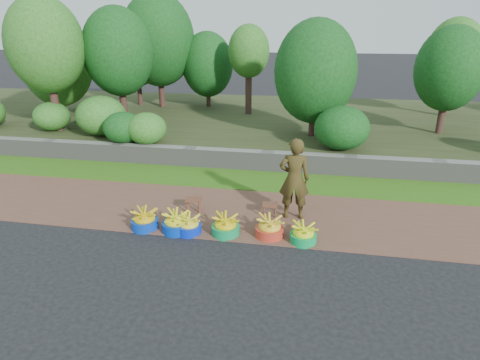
% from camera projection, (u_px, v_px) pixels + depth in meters
% --- Properties ---
extents(ground_plane, '(120.00, 120.00, 0.00)m').
position_uv_depth(ground_plane, '(242.00, 243.00, 7.46)').
color(ground_plane, black).
rests_on(ground_plane, ground).
extents(dirt_shoulder, '(80.00, 2.50, 0.02)m').
position_uv_depth(dirt_shoulder, '(252.00, 214.00, 8.61)').
color(dirt_shoulder, brown).
rests_on(dirt_shoulder, ground).
extents(grass_verge, '(80.00, 1.50, 0.04)m').
position_uv_depth(grass_verge, '(263.00, 181.00, 10.44)').
color(grass_verge, '#356916').
rests_on(grass_verge, ground).
extents(retaining_wall, '(80.00, 0.35, 0.55)m').
position_uv_depth(retaining_wall, '(267.00, 161.00, 11.13)').
color(retaining_wall, slate).
rests_on(retaining_wall, ground).
extents(earth_bank, '(80.00, 10.00, 0.50)m').
position_uv_depth(earth_bank, '(282.00, 123.00, 15.64)').
color(earth_bank, '#333C1E').
rests_on(earth_bank, ground).
extents(vegetation, '(32.99, 7.88, 4.64)m').
position_uv_depth(vegetation, '(362.00, 62.00, 13.04)').
color(vegetation, '#3B231E').
rests_on(vegetation, earth_bank).
extents(basin_a, '(0.54, 0.54, 0.40)m').
position_uv_depth(basin_a, '(144.00, 220.00, 7.94)').
color(basin_a, '#0935AB').
rests_on(basin_a, ground).
extents(basin_b, '(0.55, 0.55, 0.41)m').
position_uv_depth(basin_b, '(176.00, 223.00, 7.82)').
color(basin_b, '#0534B0').
rests_on(basin_b, ground).
extents(basin_c, '(0.49, 0.49, 0.37)m').
position_uv_depth(basin_c, '(189.00, 225.00, 7.77)').
color(basin_c, '#0627CE').
rests_on(basin_c, ground).
extents(basin_d, '(0.54, 0.54, 0.40)m').
position_uv_depth(basin_d, '(225.00, 226.00, 7.70)').
color(basin_d, '#0E8B4B').
rests_on(basin_d, ground).
extents(basin_e, '(0.54, 0.54, 0.41)m').
position_uv_depth(basin_e, '(269.00, 228.00, 7.62)').
color(basin_e, '#B93422').
rests_on(basin_e, ground).
extents(basin_f, '(0.50, 0.50, 0.37)m').
position_uv_depth(basin_f, '(303.00, 234.00, 7.43)').
color(basin_f, '#099A4A').
rests_on(basin_f, ground).
extents(stool_left, '(0.38, 0.32, 0.30)m').
position_uv_depth(stool_left, '(193.00, 201.00, 8.63)').
color(stool_left, brown).
rests_on(stool_left, dirt_shoulder).
extents(stool_right, '(0.33, 0.27, 0.27)m').
position_uv_depth(stool_right, '(270.00, 206.00, 8.43)').
color(stool_right, brown).
rests_on(stool_right, dirt_shoulder).
extents(vendor_woman, '(0.65, 0.45, 1.71)m').
position_uv_depth(vendor_woman, '(294.00, 179.00, 8.14)').
color(vendor_woman, black).
rests_on(vendor_woman, dirt_shoulder).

